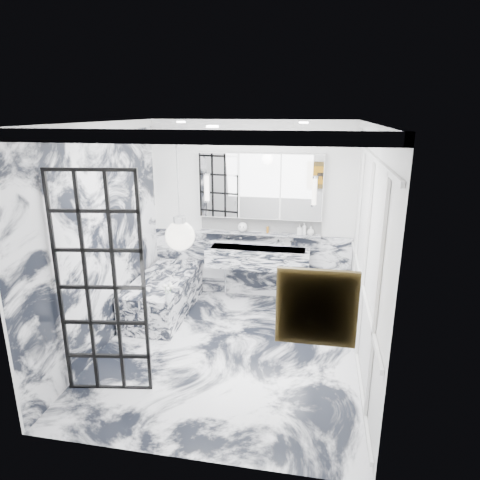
% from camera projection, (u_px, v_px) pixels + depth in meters
% --- Properties ---
extents(floor, '(3.60, 3.60, 0.00)m').
position_uv_depth(floor, '(228.00, 350.00, 5.44)').
color(floor, white).
rests_on(floor, ground).
extents(ceiling, '(3.60, 3.60, 0.00)m').
position_uv_depth(ceiling, '(226.00, 123.00, 4.63)').
color(ceiling, white).
rests_on(ceiling, wall_back).
extents(wall_back, '(3.60, 0.00, 3.60)m').
position_uv_depth(wall_back, '(251.00, 212.00, 6.73)').
color(wall_back, white).
rests_on(wall_back, floor).
extents(wall_front, '(3.60, 0.00, 3.60)m').
position_uv_depth(wall_front, '(178.00, 314.00, 3.34)').
color(wall_front, white).
rests_on(wall_front, floor).
extents(wall_left, '(0.00, 3.60, 3.60)m').
position_uv_depth(wall_left, '(101.00, 238.00, 5.31)').
color(wall_left, white).
rests_on(wall_left, floor).
extents(wall_right, '(0.00, 3.60, 3.60)m').
position_uv_depth(wall_right, '(367.00, 254.00, 4.75)').
color(wall_right, white).
rests_on(wall_right, floor).
extents(marble_clad_back, '(3.18, 0.05, 1.05)m').
position_uv_depth(marble_clad_back, '(250.00, 264.00, 6.96)').
color(marble_clad_back, white).
rests_on(marble_clad_back, floor).
extents(marble_clad_left, '(0.02, 3.56, 2.68)m').
position_uv_depth(marble_clad_left, '(103.00, 243.00, 5.33)').
color(marble_clad_left, white).
rests_on(marble_clad_left, floor).
extents(panel_molding, '(0.03, 3.40, 2.30)m').
position_uv_depth(panel_molding, '(365.00, 262.00, 4.79)').
color(panel_molding, white).
rests_on(panel_molding, floor).
extents(soap_bottle_a, '(0.09, 0.10, 0.19)m').
position_uv_depth(soap_bottle_a, '(304.00, 229.00, 6.56)').
color(soap_bottle_a, '#8C5919').
rests_on(soap_bottle_a, ledge).
extents(soap_bottle_b, '(0.07, 0.08, 0.16)m').
position_uv_depth(soap_bottle_b, '(300.00, 229.00, 6.57)').
color(soap_bottle_b, '#4C4C51').
rests_on(soap_bottle_b, ledge).
extents(soap_bottle_c, '(0.11, 0.11, 0.14)m').
position_uv_depth(soap_bottle_c, '(311.00, 231.00, 6.55)').
color(soap_bottle_c, silver).
rests_on(soap_bottle_c, ledge).
extents(face_pot, '(0.16, 0.16, 0.16)m').
position_uv_depth(face_pot, '(243.00, 227.00, 6.73)').
color(face_pot, white).
rests_on(face_pot, ledge).
extents(amber_bottle, '(0.04, 0.04, 0.10)m').
position_uv_depth(amber_bottle, '(268.00, 230.00, 6.67)').
color(amber_bottle, '#8C5919').
rests_on(amber_bottle, ledge).
extents(flower_vase, '(0.07, 0.07, 0.12)m').
position_uv_depth(flower_vase, '(168.00, 296.00, 5.55)').
color(flower_vase, silver).
rests_on(flower_vase, bathtub).
extents(crittall_door, '(0.88, 0.17, 2.40)m').
position_uv_depth(crittall_door, '(101.00, 287.00, 4.36)').
color(crittall_door, black).
rests_on(crittall_door, floor).
extents(artwork, '(0.50, 0.05, 0.50)m').
position_uv_depth(artwork, '(316.00, 308.00, 3.16)').
color(artwork, '#C49014').
rests_on(artwork, wall_front).
extents(pendant_light, '(0.25, 0.25, 0.25)m').
position_uv_depth(pendant_light, '(180.00, 236.00, 3.60)').
color(pendant_light, white).
rests_on(pendant_light, ceiling).
extents(trough_sink, '(1.60, 0.45, 0.30)m').
position_uv_depth(trough_sink, '(258.00, 257.00, 6.67)').
color(trough_sink, silver).
rests_on(trough_sink, wall_back).
extents(ledge, '(1.90, 0.14, 0.04)m').
position_uv_depth(ledge, '(259.00, 233.00, 6.72)').
color(ledge, silver).
rests_on(ledge, wall_back).
extents(subway_tile, '(1.90, 0.03, 0.23)m').
position_uv_depth(subway_tile, '(260.00, 224.00, 6.74)').
color(subway_tile, white).
rests_on(subway_tile, wall_back).
extents(mirror_cabinet, '(1.90, 0.16, 1.00)m').
position_uv_depth(mirror_cabinet, '(260.00, 186.00, 6.51)').
color(mirror_cabinet, white).
rests_on(mirror_cabinet, wall_back).
extents(sconce_left, '(0.07, 0.07, 0.40)m').
position_uv_depth(sconce_left, '(207.00, 188.00, 6.57)').
color(sconce_left, white).
rests_on(sconce_left, mirror_cabinet).
extents(sconce_right, '(0.07, 0.07, 0.40)m').
position_uv_depth(sconce_right, '(314.00, 192.00, 6.29)').
color(sconce_right, white).
rests_on(sconce_right, mirror_cabinet).
extents(bathtub, '(0.75, 1.65, 0.55)m').
position_uv_depth(bathtub, '(164.00, 295.00, 6.41)').
color(bathtub, silver).
rests_on(bathtub, floor).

